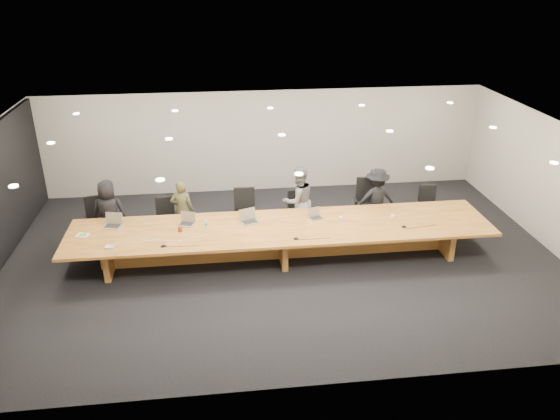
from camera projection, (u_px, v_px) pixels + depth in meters
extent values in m
plane|color=black|center=(282.00, 257.00, 11.92)|extent=(12.00, 12.00, 0.00)
cube|color=silver|center=(264.00, 141.00, 14.96)|extent=(12.00, 0.02, 2.80)
cube|color=brown|center=(282.00, 228.00, 11.63)|extent=(9.00, 1.80, 0.06)
cube|color=brown|center=(282.00, 243.00, 11.78)|extent=(7.65, 0.15, 0.69)
cube|color=brown|center=(111.00, 253.00, 11.39)|extent=(0.12, 1.26, 0.69)
cube|color=brown|center=(282.00, 243.00, 11.78)|extent=(0.12, 1.26, 0.69)
cube|color=brown|center=(441.00, 234.00, 12.18)|extent=(0.12, 1.26, 0.69)
imported|color=black|center=(109.00, 213.00, 12.21)|extent=(0.78, 0.53, 1.53)
imported|color=#3E3D22|center=(182.00, 210.00, 12.50)|extent=(0.54, 0.38, 1.42)
imported|color=#5C5C5F|center=(298.00, 201.00, 12.69)|extent=(0.97, 0.86, 1.65)
imported|color=black|center=(376.00, 199.00, 12.91)|extent=(1.00, 0.59, 1.53)
cylinder|color=silver|center=(206.00, 224.00, 11.51)|extent=(0.07, 0.07, 0.19)
cylinder|color=maroon|center=(180.00, 229.00, 11.37)|extent=(0.09, 0.09, 0.11)
cone|color=beige|center=(341.00, 219.00, 11.83)|extent=(0.09, 0.09, 0.10)
cone|color=white|center=(393.00, 216.00, 11.97)|extent=(0.08, 0.08, 0.08)
cube|color=white|center=(83.00, 235.00, 11.23)|extent=(0.29, 0.26, 0.01)
cube|color=#63CD36|center=(83.00, 234.00, 11.22)|extent=(0.16, 0.10, 0.02)
cube|color=#B2B2B7|center=(110.00, 247.00, 10.76)|extent=(0.20, 0.17, 0.03)
cone|color=black|center=(163.00, 246.00, 10.80)|extent=(0.16, 0.16, 0.03)
cone|color=black|center=(296.00, 238.00, 11.09)|extent=(0.15, 0.15, 0.03)
cone|color=black|center=(404.00, 226.00, 11.59)|extent=(0.13, 0.13, 0.03)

